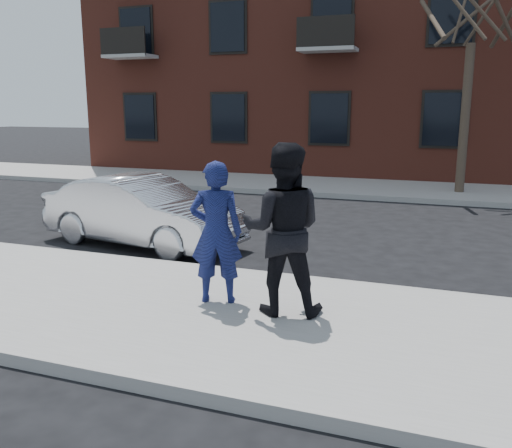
% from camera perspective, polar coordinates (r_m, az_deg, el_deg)
% --- Properties ---
extents(ground, '(100.00, 100.00, 0.00)m').
position_cam_1_polar(ground, '(7.79, -14.80, -7.91)').
color(ground, black).
rests_on(ground, ground).
extents(near_sidewalk, '(50.00, 3.50, 0.15)m').
position_cam_1_polar(near_sidewalk, '(7.57, -15.91, -7.96)').
color(near_sidewalk, gray).
rests_on(near_sidewalk, ground).
extents(near_curb, '(50.00, 0.10, 0.15)m').
position_cam_1_polar(near_curb, '(9.01, -9.24, -4.37)').
color(near_curb, '#999691').
rests_on(near_curb, ground).
extents(far_sidewalk, '(50.00, 3.50, 0.15)m').
position_cam_1_polar(far_sidewalk, '(17.91, 6.02, 4.05)').
color(far_sidewalk, gray).
rests_on(far_sidewalk, ground).
extents(far_curb, '(50.00, 0.10, 0.15)m').
position_cam_1_polar(far_curb, '(16.19, 4.46, 3.20)').
color(far_curb, '#999691').
rests_on(far_curb, ground).
extents(apartment_building, '(24.30, 10.30, 12.30)m').
position_cam_1_polar(apartment_building, '(24.32, 15.40, 20.25)').
color(apartment_building, brown).
rests_on(apartment_building, ground).
extents(silver_sedan, '(4.22, 2.09, 1.33)m').
position_cam_1_polar(silver_sedan, '(10.59, -11.91, 1.32)').
color(silver_sedan, silver).
rests_on(silver_sedan, ground).
extents(man_hoodie, '(0.77, 0.62, 1.83)m').
position_cam_1_polar(man_hoodie, '(6.90, -4.22, -0.90)').
color(man_hoodie, navy).
rests_on(man_hoodie, near_sidewalk).
extents(man_peacoat, '(1.16, 1.00, 2.08)m').
position_cam_1_polar(man_peacoat, '(6.50, 2.83, -0.58)').
color(man_peacoat, black).
rests_on(man_peacoat, near_sidewalk).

